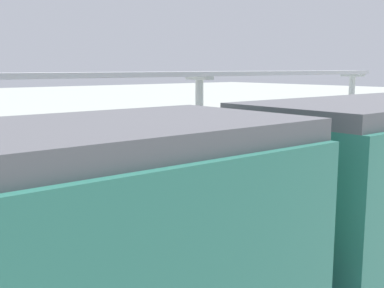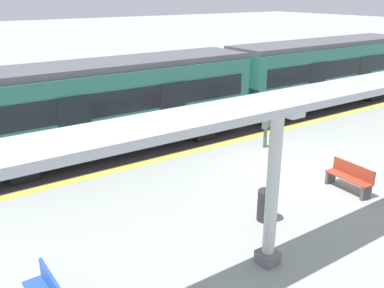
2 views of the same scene
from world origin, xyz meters
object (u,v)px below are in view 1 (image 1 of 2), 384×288
(canopy_pillar_nearest, at_px, (351,113))
(canopy_pillar_second, at_px, (199,129))
(bench_mid_platform, at_px, (305,158))
(trash_bin, at_px, (197,182))
(passenger_waiting_near_edge, at_px, (177,221))
(bench_near_end, at_px, (97,199))

(canopy_pillar_nearest, distance_m, canopy_pillar_second, 9.38)
(canopy_pillar_nearest, xyz_separation_m, bench_mid_platform, (-1.10, 4.76, -1.44))
(canopy_pillar_nearest, relative_size, bench_mid_platform, 2.46)
(canopy_pillar_nearest, relative_size, canopy_pillar_second, 1.00)
(trash_bin, relative_size, passenger_waiting_near_edge, 0.53)
(canopy_pillar_nearest, relative_size, bench_near_end, 2.44)
(passenger_waiting_near_edge, bearing_deg, canopy_pillar_second, -43.28)
(canopy_pillar_second, relative_size, bench_mid_platform, 2.46)
(passenger_waiting_near_edge, bearing_deg, bench_near_end, -7.15)
(canopy_pillar_nearest, xyz_separation_m, trash_bin, (-1.44, 10.70, -1.45))
(canopy_pillar_second, xyz_separation_m, passenger_waiting_near_edge, (-5.61, 5.29, -0.85))
(canopy_pillar_nearest, relative_size, trash_bin, 4.27)
(canopy_pillar_second, xyz_separation_m, bench_near_end, (-1.29, 4.74, -1.44))
(bench_near_end, height_order, passenger_waiting_near_edge, passenger_waiting_near_edge)
(canopy_pillar_second, bearing_deg, bench_mid_platform, -103.43)
(canopy_pillar_nearest, bearing_deg, bench_near_end, 95.21)
(canopy_pillar_nearest, height_order, trash_bin, canopy_pillar_nearest)
(bench_near_end, relative_size, trash_bin, 1.75)
(canopy_pillar_nearest, height_order, canopy_pillar_second, same)
(canopy_pillar_second, bearing_deg, bench_near_end, 105.19)
(bench_mid_platform, bearing_deg, bench_near_end, 91.14)
(canopy_pillar_second, bearing_deg, trash_bin, 137.47)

